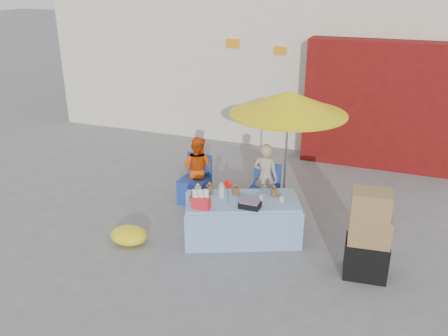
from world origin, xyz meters
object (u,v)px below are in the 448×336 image
at_px(chair_right, 262,200).
at_px(umbrella, 289,103).
at_px(vendor_orange, 197,169).
at_px(chair_left, 195,189).
at_px(market_table, 242,219).
at_px(vendor_beige, 265,178).
at_px(box_stack, 368,237).

distance_m(chair_right, umbrella, 1.69).
xyz_separation_m(vendor_orange, umbrella, (1.55, 0.15, 1.30)).
height_order(chair_left, chair_right, same).
relative_size(market_table, umbrella, 0.91).
xyz_separation_m(market_table, vendor_orange, (-1.19, 1.04, 0.25)).
xyz_separation_m(vendor_orange, vendor_beige, (1.25, 0.00, 0.02)).
bearing_deg(umbrella, market_table, -106.95).
relative_size(vendor_beige, box_stack, 0.97).
bearing_deg(market_table, chair_right, 62.85).
bearing_deg(chair_left, vendor_beige, 10.16).
height_order(market_table, chair_right, market_table).
distance_m(chair_right, box_stack, 2.20).
xyz_separation_m(chair_right, umbrella, (0.30, 0.28, 1.64)).
xyz_separation_m(market_table, chair_left, (-1.19, 0.91, -0.09)).
bearing_deg(vendor_beige, chair_right, 94.49).
distance_m(vendor_orange, umbrella, 2.03).
xyz_separation_m(chair_left, vendor_beige, (1.25, 0.13, 0.35)).
height_order(umbrella, box_stack, umbrella).
bearing_deg(market_table, vendor_orange, 115.64).
bearing_deg(umbrella, chair_left, -169.60).
bearing_deg(vendor_beige, box_stack, 147.17).
height_order(market_table, vendor_orange, vendor_orange).
relative_size(market_table, vendor_beige, 1.57).
distance_m(chair_left, vendor_orange, 0.36).
xyz_separation_m(chair_right, box_stack, (1.80, -1.22, 0.32)).
xyz_separation_m(chair_right, vendor_beige, (-0.00, 0.13, 0.35)).
height_order(vendor_orange, vendor_beige, vendor_beige).
xyz_separation_m(market_table, umbrella, (0.36, 1.19, 1.55)).
bearing_deg(market_table, chair_left, 119.49).
bearing_deg(vendor_orange, box_stack, 160.13).
bearing_deg(chair_right, vendor_orange, 177.90).
relative_size(vendor_beige, umbrella, 0.58).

